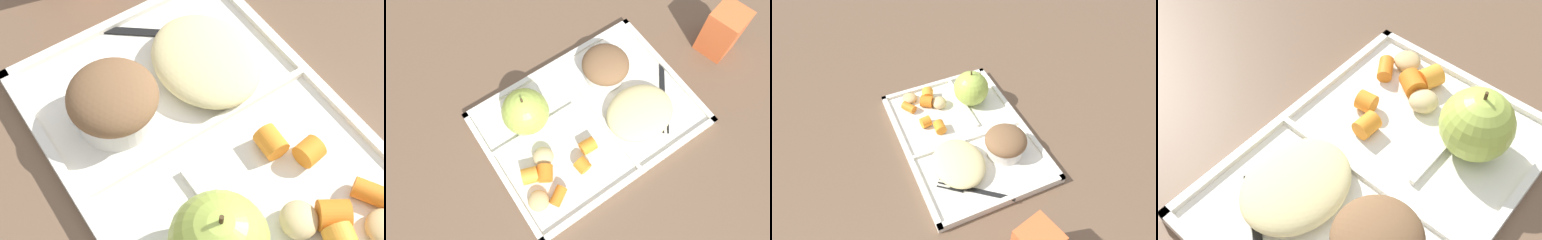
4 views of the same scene
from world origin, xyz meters
TOP-DOWN VIEW (x-y plane):
  - ground at (0.00, 0.00)m, footprint 6.00×6.00m
  - lunch_tray at (-0.00, 0.00)m, footprint 0.38×0.27m
  - bran_muffin at (0.08, 0.06)m, footprint 0.09×0.09m
  - carrot_slice_diagonal at (-0.12, -0.04)m, footprint 0.04×0.04m
  - carrot_slice_small at (-0.06, -0.07)m, footprint 0.03×0.02m
  - carrot_slice_tilted at (-0.03, -0.04)m, footprint 0.03×0.03m
  - carrot_slice_edge at (-0.12, -0.09)m, footprint 0.04×0.03m
  - potato_chunk_large at (-0.11, -0.02)m, footprint 0.05×0.05m
  - egg_noodle_pile at (0.08, -0.05)m, footprint 0.13×0.10m
  - meatball_center at (0.07, -0.04)m, footprint 0.03×0.03m
  - meatball_back at (0.10, -0.05)m, footprint 0.03×0.03m
  - plastic_fork at (0.13, -0.05)m, footprint 0.11×0.13m

SIDE VIEW (x-z plane):
  - ground at x=0.00m, z-range 0.00..0.00m
  - lunch_tray at x=0.00m, z-range 0.00..0.02m
  - plastic_fork at x=0.13m, z-range 0.01..0.01m
  - carrot_slice_edge at x=-0.12m, z-range 0.01..0.03m
  - potato_chunk_large at x=-0.11m, z-range 0.01..0.03m
  - carrot_slice_tilted at x=-0.03m, z-range 0.01..0.03m
  - carrot_slice_small at x=-0.06m, z-range 0.01..0.03m
  - carrot_slice_diagonal at x=-0.12m, z-range 0.01..0.04m
  - meatball_back at x=0.10m, z-range 0.01..0.04m
  - meatball_center at x=0.07m, z-range 0.01..0.04m
  - egg_noodle_pile at x=0.08m, z-range 0.01..0.04m
  - bran_muffin at x=0.08m, z-range 0.01..0.07m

